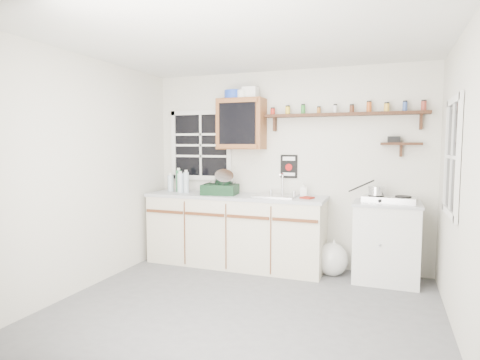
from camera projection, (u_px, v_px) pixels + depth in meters
name	position (u px, v px, depth m)	size (l,w,h in m)	color
room	(243.00, 178.00, 3.69)	(3.64, 3.24, 2.54)	#535356
main_cabinet	(235.00, 230.00, 5.17)	(2.31, 0.63, 0.92)	beige
right_cabinet	(386.00, 242.00, 4.56)	(0.73, 0.57, 0.91)	silver
sink	(275.00, 196.00, 4.95)	(0.52, 0.44, 0.29)	#BCBDC1
upper_cabinet	(241.00, 124.00, 5.17)	(0.60, 0.32, 0.65)	brown
upper_cabinet_clutter	(240.00, 94.00, 5.14)	(0.44, 0.24, 0.14)	#1B3CB1
spice_shelf	(344.00, 114.00, 4.78)	(1.91, 0.18, 0.34)	black
secondary_shelf	(399.00, 143.00, 4.61)	(0.45, 0.16, 0.24)	black
warning_sign	(289.00, 166.00, 5.15)	(0.22, 0.02, 0.30)	black
window_back	(201.00, 145.00, 5.55)	(0.93, 0.03, 0.98)	black
window_right	(453.00, 157.00, 3.56)	(0.03, 0.78, 1.08)	black
water_bottles	(179.00, 182.00, 5.41)	(0.36, 0.17, 0.32)	silver
dish_rack	(221.00, 186.00, 5.15)	(0.47, 0.38, 0.33)	black
soap_bottle	(304.00, 190.00, 4.93)	(0.08, 0.08, 0.18)	silver
rag	(307.00, 198.00, 4.77)	(0.14, 0.12, 0.02)	maroon
hotplate	(389.00, 199.00, 4.49)	(0.60, 0.38, 0.08)	#BCBDC1
saucepan	(376.00, 191.00, 4.54)	(0.41, 0.27, 0.18)	#BCBDC1
trash_bag	(332.00, 259.00, 4.79)	(0.40, 0.36, 0.46)	beige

